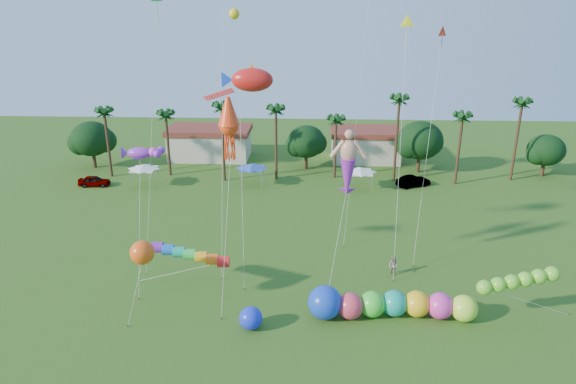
{
  "coord_description": "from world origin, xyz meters",
  "views": [
    {
      "loc": [
        1.71,
        -26.74,
        22.37
      ],
      "look_at": [
        0.0,
        10.0,
        9.0
      ],
      "focal_mm": 32.0,
      "sensor_mm": 36.0,
      "label": 1
    }
  ],
  "objects_px": {
    "car_b": "(413,181)",
    "blue_ball": "(251,318)",
    "car_a": "(94,181)",
    "spectator_b": "(393,266)",
    "caterpillar_inflatable": "(385,304)"
  },
  "relations": [
    {
      "from": "car_a",
      "to": "blue_ball",
      "type": "xyz_separation_m",
      "value": [
        24.25,
        -30.67,
        0.17
      ]
    },
    {
      "from": "car_b",
      "to": "blue_ball",
      "type": "height_order",
      "value": "blue_ball"
    },
    {
      "from": "car_b",
      "to": "caterpillar_inflatable",
      "type": "bearing_deg",
      "value": 141.5
    },
    {
      "from": "car_b",
      "to": "car_a",
      "type": "bearing_deg",
      "value": 68.0
    },
    {
      "from": "car_a",
      "to": "caterpillar_inflatable",
      "type": "distance_m",
      "value": 44.72
    },
    {
      "from": "spectator_b",
      "to": "blue_ball",
      "type": "distance_m",
      "value": 14.38
    },
    {
      "from": "car_a",
      "to": "car_b",
      "type": "bearing_deg",
      "value": -91.24
    },
    {
      "from": "car_b",
      "to": "blue_ball",
      "type": "relative_size",
      "value": 2.59
    },
    {
      "from": "car_a",
      "to": "caterpillar_inflatable",
      "type": "xyz_separation_m",
      "value": [
        34.27,
        -28.73,
        0.4
      ]
    },
    {
      "from": "car_a",
      "to": "car_b",
      "type": "height_order",
      "value": "car_b"
    },
    {
      "from": "caterpillar_inflatable",
      "to": "blue_ball",
      "type": "height_order",
      "value": "caterpillar_inflatable"
    },
    {
      "from": "caterpillar_inflatable",
      "to": "spectator_b",
      "type": "bearing_deg",
      "value": 75.2
    },
    {
      "from": "car_a",
      "to": "caterpillar_inflatable",
      "type": "bearing_deg",
      "value": -133.6
    },
    {
      "from": "spectator_b",
      "to": "caterpillar_inflatable",
      "type": "height_order",
      "value": "caterpillar_inflatable"
    },
    {
      "from": "car_a",
      "to": "car_b",
      "type": "distance_m",
      "value": 41.97
    }
  ]
}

